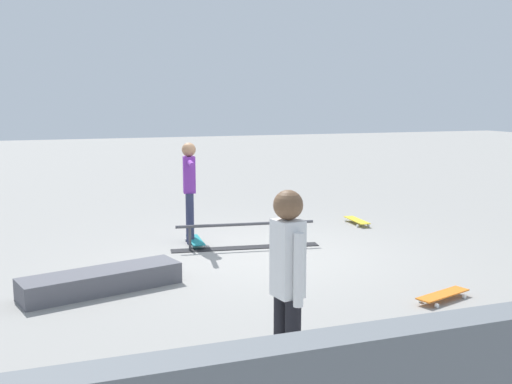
{
  "coord_description": "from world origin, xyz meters",
  "views": [
    {
      "loc": [
        3.18,
        8.66,
        2.41
      ],
      "look_at": [
        0.07,
        0.0,
        1.0
      ],
      "focal_mm": 42.52,
      "sensor_mm": 36.0,
      "label": 1
    }
  ],
  "objects_px": {
    "bystander_white_shirt": "(287,284)",
    "skateboard_main": "(195,240)",
    "grind_rail": "(246,237)",
    "skate_ledge": "(102,281)",
    "loose_skateboard_yellow": "(357,220)",
    "loose_skateboard_orange": "(443,295)",
    "skater_main": "(189,185)"
  },
  "relations": [
    {
      "from": "bystander_white_shirt",
      "to": "skateboard_main",
      "type": "bearing_deg",
      "value": 163.59
    },
    {
      "from": "skater_main",
      "to": "bystander_white_shirt",
      "type": "distance_m",
      "value": 5.59
    },
    {
      "from": "skate_ledge",
      "to": "grind_rail",
      "type": "bearing_deg",
      "value": -148.17
    },
    {
      "from": "loose_skateboard_orange",
      "to": "loose_skateboard_yellow",
      "type": "bearing_deg",
      "value": -123.63
    },
    {
      "from": "loose_skateboard_orange",
      "to": "loose_skateboard_yellow",
      "type": "relative_size",
      "value": 1.02
    },
    {
      "from": "skater_main",
      "to": "loose_skateboard_orange",
      "type": "distance_m",
      "value": 4.6
    },
    {
      "from": "grind_rail",
      "to": "loose_skateboard_orange",
      "type": "bearing_deg",
      "value": 120.98
    },
    {
      "from": "skate_ledge",
      "to": "loose_skateboard_yellow",
      "type": "relative_size",
      "value": 2.49
    },
    {
      "from": "bystander_white_shirt",
      "to": "loose_skateboard_orange",
      "type": "distance_m",
      "value": 3.28
    },
    {
      "from": "grind_rail",
      "to": "skateboard_main",
      "type": "xyz_separation_m",
      "value": [
        0.72,
        -0.49,
        -0.11
      ]
    },
    {
      "from": "skate_ledge",
      "to": "bystander_white_shirt",
      "type": "distance_m",
      "value": 3.66
    },
    {
      "from": "skateboard_main",
      "to": "loose_skateboard_yellow",
      "type": "relative_size",
      "value": 1.0
    },
    {
      "from": "loose_skateboard_orange",
      "to": "skate_ledge",
      "type": "bearing_deg",
      "value": -42.34
    },
    {
      "from": "skate_ledge",
      "to": "skater_main",
      "type": "xyz_separation_m",
      "value": [
        -1.68,
        -2.18,
        0.85
      ]
    },
    {
      "from": "skate_ledge",
      "to": "skater_main",
      "type": "distance_m",
      "value": 2.88
    },
    {
      "from": "skateboard_main",
      "to": "loose_skateboard_orange",
      "type": "height_order",
      "value": "same"
    },
    {
      "from": "loose_skateboard_yellow",
      "to": "grind_rail",
      "type": "bearing_deg",
      "value": 115.66
    },
    {
      "from": "grind_rail",
      "to": "bystander_white_shirt",
      "type": "xyz_separation_m",
      "value": [
        1.32,
        4.9,
        0.79
      ]
    },
    {
      "from": "skate_ledge",
      "to": "skateboard_main",
      "type": "relative_size",
      "value": 2.48
    },
    {
      "from": "skate_ledge",
      "to": "loose_skateboard_orange",
      "type": "xyz_separation_m",
      "value": [
        -3.85,
        1.77,
        -0.06
      ]
    },
    {
      "from": "skateboard_main",
      "to": "loose_skateboard_orange",
      "type": "relative_size",
      "value": 0.99
    },
    {
      "from": "bystander_white_shirt",
      "to": "loose_skateboard_yellow",
      "type": "bearing_deg",
      "value": 136.3
    },
    {
      "from": "skate_ledge",
      "to": "loose_skateboard_yellow",
      "type": "distance_m",
      "value": 5.73
    },
    {
      "from": "loose_skateboard_orange",
      "to": "loose_skateboard_yellow",
      "type": "distance_m",
      "value": 4.55
    },
    {
      "from": "skate_ledge",
      "to": "skateboard_main",
      "type": "height_order",
      "value": "skate_ledge"
    },
    {
      "from": "skater_main",
      "to": "grind_rail",
      "type": "bearing_deg",
      "value": 58.59
    },
    {
      "from": "bystander_white_shirt",
      "to": "loose_skateboard_yellow",
      "type": "relative_size",
      "value": 2.12
    },
    {
      "from": "skateboard_main",
      "to": "loose_skateboard_orange",
      "type": "distance_m",
      "value": 4.34
    },
    {
      "from": "grind_rail",
      "to": "loose_skateboard_yellow",
      "type": "height_order",
      "value": "grind_rail"
    },
    {
      "from": "skate_ledge",
      "to": "bystander_white_shirt",
      "type": "height_order",
      "value": "bystander_white_shirt"
    },
    {
      "from": "skate_ledge",
      "to": "skater_main",
      "type": "relative_size",
      "value": 1.19
    },
    {
      "from": "grind_rail",
      "to": "skate_ledge",
      "type": "distance_m",
      "value": 2.88
    }
  ]
}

